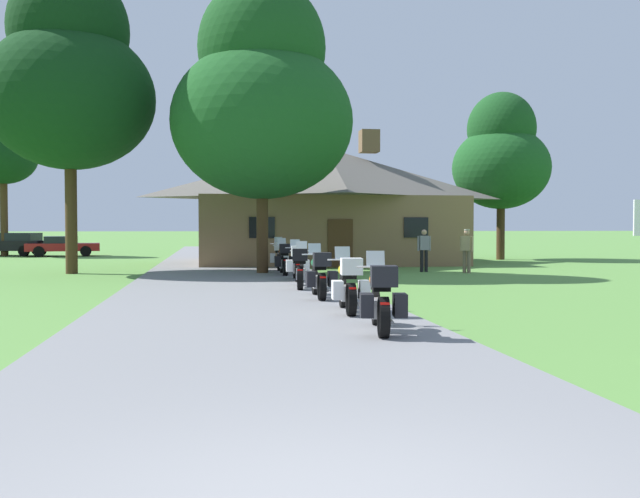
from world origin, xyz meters
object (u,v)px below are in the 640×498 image
Objects in this scene: motorcycle_yellow_fourth_in_row at (301,268)px; motorcycle_orange_sixth_in_row at (284,259)px; bystander_gray_shirt_beside_signpost at (424,248)px; bystander_tan_shirt_near_lodge at (467,248)px; tree_left_near at (70,78)px; parked_black_suv_far_left at (9,243)px; parked_red_sedan_far_left at (63,246)px; motorcycle_orange_nearest_to_camera at (381,299)px; tree_right_of_lodge at (501,156)px; motorcycle_yellow_second_in_row at (348,286)px; tree_by_lodge_front at (262,100)px; motorcycle_yellow_fifth_in_row at (297,263)px; motorcycle_black_farthest_in_row at (279,256)px; motorcycle_green_third_in_row at (319,276)px; tree_left_far at (3,148)px.

motorcycle_orange_sixth_in_row is (0.07, 5.48, -0.01)m from motorcycle_yellow_fourth_in_row.
bystander_gray_shirt_beside_signpost is at bearing 16.87° from motorcycle_orange_sixth_in_row.
tree_left_near is at bearing 37.04° from bystander_tan_shirt_near_lodge.
parked_black_suv_far_left is 3.58m from parked_red_sedan_far_left.
bystander_tan_shirt_near_lodge is (7.11, 0.77, 0.34)m from motorcycle_orange_sixth_in_row.
motorcycle_orange_nearest_to_camera is at bearing -169.63° from parked_red_sedan_far_left.
motorcycle_yellow_fourth_in_row is at bearing -128.01° from tree_right_of_lodge.
motorcycle_yellow_second_in_row is 14.10m from bystander_gray_shirt_beside_signpost.
tree_by_lodge_front is (-0.62, 6.69, 5.86)m from motorcycle_yellow_fourth_in_row.
parked_black_suv_far_left is (-15.01, 23.04, 0.17)m from motorcycle_yellow_fifth_in_row.
tree_left_near is at bearing -175.92° from motorcycle_black_farthest_in_row.
bystander_tan_shirt_near_lodge is 1.68m from bystander_gray_shirt_beside_signpost.
motorcycle_yellow_fourth_in_row is (-0.09, 2.89, 0.01)m from motorcycle_green_third_in_row.
motorcycle_black_farthest_in_row is 23.04m from parked_black_suv_far_left.
tree_left_near is at bearing 161.62° from motorcycle_orange_sixth_in_row.
motorcycle_orange_nearest_to_camera and motorcycle_black_farthest_in_row have the same top height.
motorcycle_yellow_fourth_in_row is 29.80m from tree_left_far.
bystander_tan_shirt_near_lodge is at bearing -143.66° from parked_red_sedan_far_left.
bystander_gray_shirt_beside_signpost is (5.76, 7.16, 0.31)m from motorcycle_yellow_fourth_in_row.
tree_by_lodge_front is 2.23× the size of parked_black_suv_far_left.
motorcycle_yellow_second_in_row is 26.14m from tree_right_of_lodge.
motorcycle_black_farthest_in_row is at bearing 88.94° from motorcycle_orange_sixth_in_row.
parked_black_suv_far_left reaches higher than motorcycle_yellow_second_in_row.
motorcycle_green_third_in_row and motorcycle_yellow_fourth_in_row have the same top height.
bystander_gray_shirt_beside_signpost is 27.72m from parked_black_suv_far_left.
motorcycle_yellow_fourth_in_row is 0.23× the size of tree_left_far.
parked_black_suv_far_left is at bearing 119.12° from motorcycle_green_third_in_row.
parked_black_suv_far_left reaches higher than motorcycle_orange_sixth_in_row.
bystander_gray_shirt_beside_signpost is at bearing 62.20° from motorcycle_green_third_in_row.
motorcycle_orange_sixth_in_row is 6.04m from tree_by_lodge_front.
tree_left_near reaches higher than bystander_gray_shirt_beside_signpost.
bystander_gray_shirt_beside_signpost reaches higher than motorcycle_green_third_in_row.
tree_right_of_lodge is at bearing 71.40° from motorcycle_orange_nearest_to_camera.
motorcycle_yellow_second_in_row and motorcycle_black_farthest_in_row have the same top height.
motorcycle_orange_sixth_in_row is 25.40m from tree_left_far.
tree_right_of_lodge is (12.70, 13.81, 4.96)m from motorcycle_yellow_fifth_in_row.
tree_left_near reaches higher than motorcycle_black_farthest_in_row.
tree_left_near reaches higher than tree_by_lodge_front.
motorcycle_orange_sixth_in_row is 22.29m from parked_red_sedan_far_left.
bystander_tan_shirt_near_lodge is (7.18, 6.25, 0.33)m from motorcycle_yellow_fourth_in_row.
motorcycle_yellow_fifth_in_row and motorcycle_black_farthest_in_row have the same top height.
motorcycle_yellow_fifth_in_row is 7.83m from bystander_tan_shirt_near_lodge.
motorcycle_yellow_second_in_row is 2.92m from motorcycle_green_third_in_row.
tree_by_lodge_front is at bearing -157.95° from parked_red_sedan_far_left.
motorcycle_orange_sixth_in_row is 25.14m from parked_black_suv_far_left.
motorcycle_orange_nearest_to_camera is 1.23× the size of bystander_tan_shirt_near_lodge.
parked_red_sedan_far_left is at bearing 121.05° from motorcycle_yellow_fifth_in_row.
motorcycle_yellow_second_in_row is at bearing -168.09° from parked_red_sedan_far_left.
parked_red_sedan_far_left is at bearing 102.61° from tree_left_near.
motorcycle_green_third_in_row is 2.90m from motorcycle_yellow_fourth_in_row.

